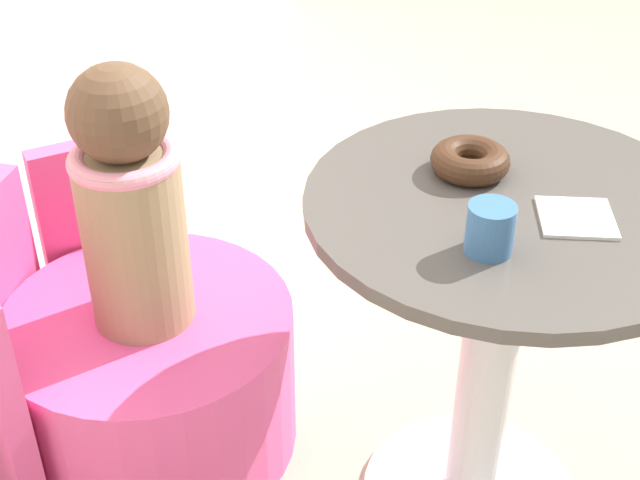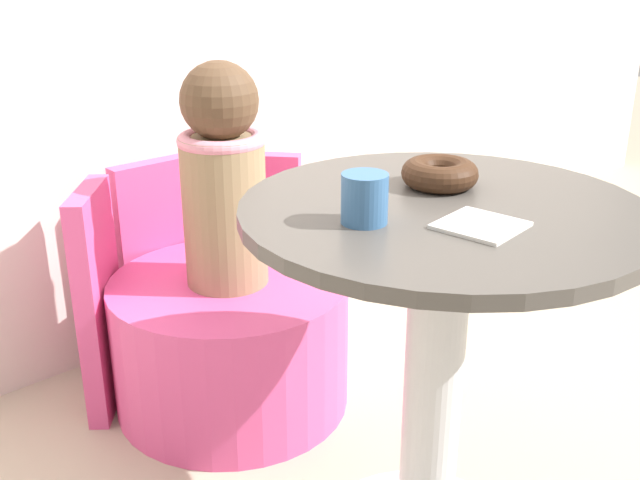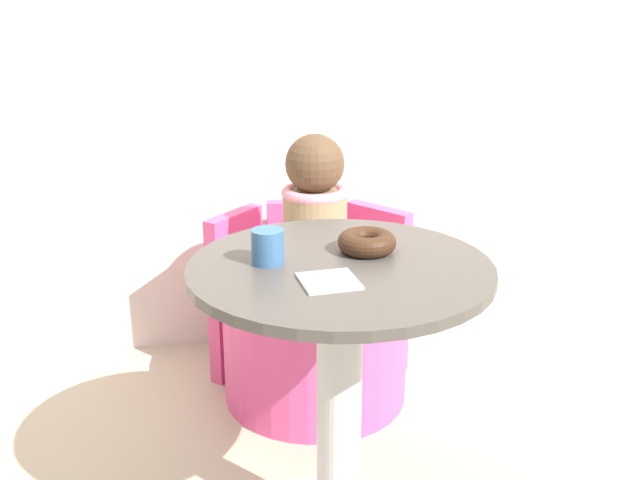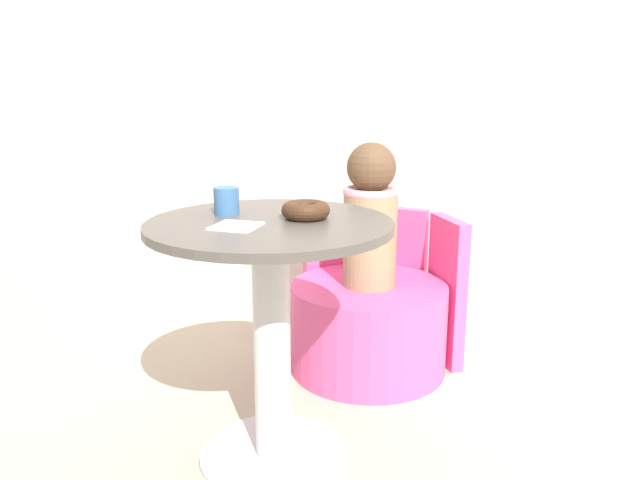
{
  "view_description": "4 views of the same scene",
  "coord_description": "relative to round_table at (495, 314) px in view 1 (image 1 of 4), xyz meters",
  "views": [
    {
      "loc": [
        -1.26,
        0.03,
        1.49
      ],
      "look_at": [
        0.02,
        0.3,
        0.6
      ],
      "focal_mm": 50.0,
      "sensor_mm": 36.0,
      "label": 1
    },
    {
      "loc": [
        -0.91,
        -0.76,
        1.13
      ],
      "look_at": [
        0.04,
        0.31,
        0.57
      ],
      "focal_mm": 42.0,
      "sensor_mm": 36.0,
      "label": 2
    },
    {
      "loc": [
        -0.23,
        -1.55,
        1.31
      ],
      "look_at": [
        0.03,
        0.38,
        0.65
      ],
      "focal_mm": 42.0,
      "sensor_mm": 36.0,
      "label": 3
    },
    {
      "loc": [
        0.87,
        -1.47,
        1.09
      ],
      "look_at": [
        0.03,
        0.29,
        0.61
      ],
      "focal_mm": 35.0,
      "sensor_mm": 36.0,
      "label": 4
    }
  ],
  "objects": [
    {
      "name": "booth_backrest",
      "position": [
        0.03,
        0.94,
        -0.19
      ],
      "size": [
        0.71,
        0.26,
        0.59
      ],
      "color": "#E54C8C",
      "rests_on": "ground_plane"
    },
    {
      "name": "round_table",
      "position": [
        0.0,
        0.0,
        0.0
      ],
      "size": [
        0.68,
        0.68,
        0.73
      ],
      "color": "silver",
      "rests_on": "ground_plane"
    },
    {
      "name": "tub_chair",
      "position": [
        0.03,
        0.69,
        -0.31
      ],
      "size": [
        0.6,
        0.6,
        0.35
      ],
      "color": "#E54C8C",
      "rests_on": "ground_plane"
    },
    {
      "name": "cup",
      "position": [
        -0.16,
        0.03,
        0.28
      ],
      "size": [
        0.07,
        0.07,
        0.08
      ],
      "color": "#386699",
      "rests_on": "round_table"
    },
    {
      "name": "child_figure",
      "position": [
        0.03,
        0.69,
        0.13
      ],
      "size": [
        0.21,
        0.21,
        0.54
      ],
      "color": "#937A56",
      "rests_on": "tub_chair"
    },
    {
      "name": "donut",
      "position": [
        0.07,
        0.07,
        0.27
      ],
      "size": [
        0.14,
        0.14,
        0.05
      ],
      "color": "#3D2314",
      "rests_on": "round_table"
    },
    {
      "name": "paper_napkin",
      "position": [
        -0.04,
        -0.1,
        0.24
      ],
      "size": [
        0.13,
        0.13,
        0.01
      ],
      "color": "silver",
      "rests_on": "round_table"
    }
  ]
}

